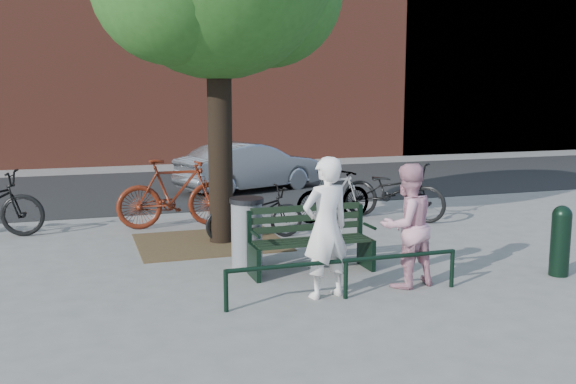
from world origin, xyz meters
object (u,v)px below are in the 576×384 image
object	(u,v)px
person_left	(326,228)
bicycle_c	(255,213)
bollard	(561,238)
litter_bin	(247,232)
park_bench	(310,238)
parked_car	(250,167)
person_right	(407,226)

from	to	relation	value
person_left	bicycle_c	size ratio (longest dim) A/B	1.01
person_left	bicycle_c	distance (m)	3.28
bollard	litter_bin	distance (m)	4.37
bollard	litter_bin	world-z (taller)	litter_bin
bollard	park_bench	bearing A→B (deg)	158.13
litter_bin	parked_car	bearing A→B (deg)	74.67
park_bench	person_right	world-z (taller)	person_right
person_left	bollard	size ratio (longest dim) A/B	1.78
person_right	bicycle_c	size ratio (longest dim) A/B	0.93
park_bench	bollard	distance (m)	3.45
person_left	litter_bin	xyz separation A→B (m)	(-0.57, 1.65, -0.37)
person_left	parked_car	bearing A→B (deg)	-110.34
litter_bin	parked_car	distance (m)	7.06
person_left	litter_bin	bearing A→B (deg)	-82.62
park_bench	parked_car	xyz separation A→B (m)	(1.09, 7.33, 0.14)
person_left	litter_bin	distance (m)	1.78
bollard	parked_car	world-z (taller)	parked_car
parked_car	person_right	bearing A→B (deg)	159.46
person_right	parked_car	xyz separation A→B (m)	(0.14, 8.38, -0.19)
bicycle_c	parked_car	xyz separation A→B (m)	(1.31, 5.21, 0.16)
person_right	bollard	bearing A→B (deg)	162.54
person_right	parked_car	bearing A→B (deg)	-102.33
park_bench	bollard	size ratio (longest dim) A/B	1.77
bollard	bicycle_c	size ratio (longest dim) A/B	0.57
litter_bin	person_left	bearing A→B (deg)	-71.00
parked_car	person_left	bearing A→B (deg)	151.69
person_right	litter_bin	distance (m)	2.35
person_left	litter_bin	world-z (taller)	person_left
park_bench	bicycle_c	xyz separation A→B (m)	(-0.22, 2.12, -0.02)
park_bench	parked_car	world-z (taller)	parked_car
litter_bin	person_right	bearing A→B (deg)	-42.19
person_left	parked_car	world-z (taller)	person_left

